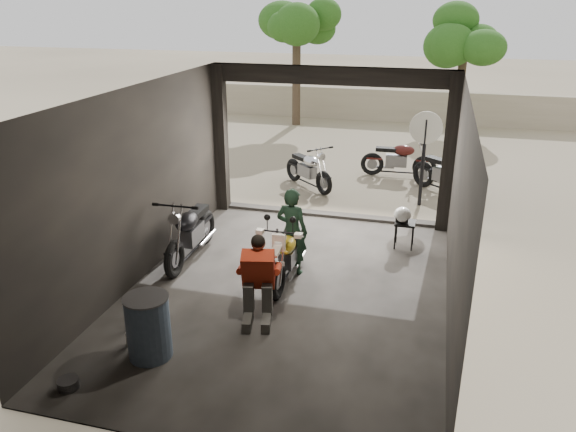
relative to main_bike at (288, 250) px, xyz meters
The scene contains 16 objects.
ground 0.70m from the main_bike, 77.93° to the right, with size 80.00×80.00×0.00m, color #7A6D56.
garage 0.74m from the main_bike, 56.80° to the left, with size 7.00×7.13×3.20m.
boundary_wall 13.59m from the main_bike, 89.63° to the left, with size 18.00×0.30×1.20m, color gray.
tree_left 12.90m from the main_bike, 103.54° to the left, with size 2.20×2.20×5.60m.
tree_right 14.21m from the main_bike, 78.00° to the left, with size 2.20×2.20×5.00m.
main_bike is the anchor object (origin of this frame).
left_bike 1.95m from the main_bike, 169.19° to the left, with size 0.76×1.84×1.24m, color black, non-canonical shape.
outside_bike_a 4.98m from the main_bike, 99.13° to the left, with size 0.68×1.66×1.12m, color black, non-canonical shape.
outside_bike_b 6.55m from the main_bike, 78.59° to the left, with size 0.70×1.71×1.15m, color #451410, non-canonical shape.
outside_bike_c 5.84m from the main_bike, 64.25° to the left, with size 0.75×1.82×1.23m, color black, non-canonical shape.
rider 0.37m from the main_bike, 92.71° to the left, with size 0.56×0.37×1.54m, color black.
mechanic 1.31m from the main_bike, 94.78° to the right, with size 0.63×0.86×1.24m, color red, non-canonical shape.
stool 2.58m from the main_bike, 46.29° to the left, with size 0.38×0.38×0.52m.
helmet 2.52m from the main_bike, 46.84° to the left, with size 0.32×0.33×0.30m, color white.
oil_drum 2.82m from the main_bike, 115.31° to the right, with size 0.57×0.57×0.89m, color #42566F.
sign_post 4.84m from the main_bike, 65.62° to the left, with size 0.72×0.08×2.16m.
Camera 1 is at (2.08, -7.73, 4.47)m, focal length 35.00 mm.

